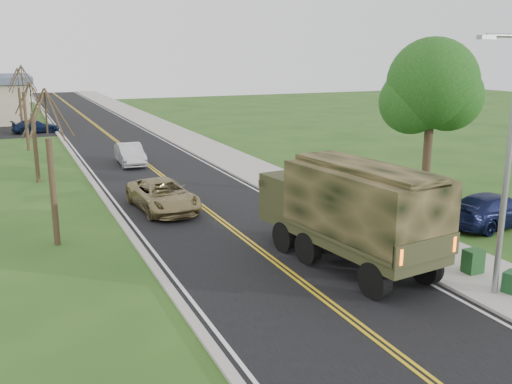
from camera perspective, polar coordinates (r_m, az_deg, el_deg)
ground at (r=16.82m, az=9.21°, el=-12.32°), size 160.00×160.00×0.00m
road at (r=53.75m, az=-14.56°, el=5.56°), size 8.00×120.00×0.01m
curb_right at (r=54.54m, az=-10.25°, el=5.95°), size 0.30×120.00×0.12m
sidewalk_right at (r=54.97m, az=-8.47°, el=6.07°), size 3.20×120.00×0.10m
curb_left at (r=53.25m, az=-18.99°, el=5.22°), size 0.30×120.00×0.10m
street_light at (r=18.20m, az=23.76°, el=3.39°), size 1.65×0.22×8.00m
leafy_tree at (r=29.83m, az=17.18°, el=9.66°), size 4.83×4.50×8.10m
bare_tree_a at (r=23.11m, az=-19.73°, el=1.19°), size 1.93×2.26×6.08m
bare_tree_b at (r=34.95m, az=-21.26°, el=4.88°), size 1.83×2.14×5.73m
bare_tree_c at (r=46.82m, az=-22.07°, el=7.24°), size 2.04×2.39×6.42m
bare_tree_d at (r=58.79m, az=-22.51°, el=8.13°), size 1.88×2.20×5.91m
military_truck at (r=19.95m, az=9.43°, el=-1.49°), size 3.57×7.80×3.76m
suv_champagne at (r=27.46m, az=-9.31°, el=-0.33°), size 2.77×5.36×1.44m
sedan_silver at (r=38.93m, az=-12.47°, el=3.69°), size 1.63×4.34×1.41m
pickup_navy at (r=26.70m, az=22.67°, el=-1.65°), size 5.21×2.71×1.44m
utility_box_near at (r=20.69m, az=20.88°, el=-6.48°), size 0.61×0.51×0.80m
utility_box_far at (r=19.58m, az=24.25°, el=-8.20°), size 0.67×0.60×0.65m
lot_car_navy at (r=57.03m, az=-21.20°, el=6.13°), size 4.34×2.14×1.21m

